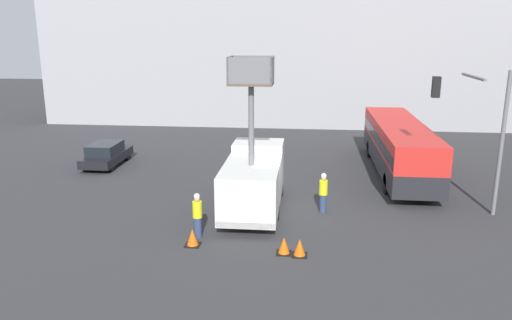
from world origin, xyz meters
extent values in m
plane|color=#333335|center=(0.00, 0.00, 0.00)|extent=(120.00, 120.00, 0.00)
cube|color=#9E9EA3|center=(0.00, 24.95, 7.49)|extent=(44.00, 10.00, 14.97)
cube|color=silver|center=(-1.38, 2.23, 1.59)|extent=(2.43, 1.92, 2.36)
cube|color=silver|center=(-1.38, -0.97, 1.43)|extent=(2.43, 4.48, 2.04)
cube|color=red|center=(-1.38, -3.17, 0.56)|extent=(2.38, 0.10, 0.24)
cylinder|color=black|center=(-2.44, 2.23, 0.45)|extent=(0.30, 0.91, 0.91)
cylinder|color=black|center=(-0.31, 2.23, 0.45)|extent=(0.30, 0.91, 0.91)
cylinder|color=black|center=(-2.44, -0.97, 0.45)|extent=(0.30, 0.91, 0.91)
cylinder|color=black|center=(-0.31, -0.97, 0.45)|extent=(0.30, 0.91, 0.91)
cylinder|color=slate|center=(-1.38, -0.97, 4.16)|extent=(0.24, 0.24, 3.44)
cube|color=brown|center=(-1.38, -0.97, 5.93)|extent=(1.82, 1.42, 0.10)
cube|color=slate|center=(-2.25, -0.97, 6.51)|extent=(0.08, 1.42, 1.05)
cube|color=slate|center=(-0.51, -0.97, 6.51)|extent=(0.08, 1.42, 1.05)
cube|color=slate|center=(-1.38, -0.31, 6.51)|extent=(1.82, 0.08, 1.05)
cube|color=slate|center=(-1.38, -1.64, 6.51)|extent=(1.82, 0.08, 1.05)
cube|color=#232328|center=(6.23, 7.03, 1.01)|extent=(2.56, 12.28, 1.12)
cube|color=red|center=(6.23, 7.03, 2.26)|extent=(2.56, 12.28, 1.37)
cube|color=black|center=(6.23, 7.03, 2.06)|extent=(2.58, 11.79, 0.60)
cylinder|color=black|center=(5.10, 10.83, 0.53)|extent=(0.30, 1.06, 1.06)
cylinder|color=black|center=(7.36, 10.83, 0.53)|extent=(0.30, 1.06, 1.06)
cylinder|color=black|center=(5.10, 3.22, 0.53)|extent=(0.30, 1.06, 1.06)
cylinder|color=black|center=(7.36, 3.22, 0.53)|extent=(0.30, 1.06, 1.06)
cylinder|color=slate|center=(9.42, 0.63, 3.23)|extent=(0.18, 0.18, 6.45)
cylinder|color=slate|center=(7.93, 0.64, 6.15)|extent=(0.14, 2.98, 0.13)
cube|color=black|center=(6.44, 0.64, 5.70)|extent=(0.32, 0.32, 0.90)
sphere|color=red|center=(6.44, 0.64, 5.95)|extent=(0.20, 0.20, 0.20)
cylinder|color=navy|center=(-3.29, -3.23, 0.42)|extent=(0.32, 0.32, 0.84)
cylinder|color=yellow|center=(-3.29, -3.23, 1.18)|extent=(0.38, 0.38, 0.67)
sphere|color=tan|center=(-3.29, -3.23, 1.63)|extent=(0.23, 0.23, 0.23)
sphere|color=white|center=(-3.29, -3.23, 1.73)|extent=(0.24, 0.24, 0.24)
cylinder|color=navy|center=(1.78, 0.12, 0.42)|extent=(0.32, 0.32, 0.85)
cylinder|color=yellow|center=(1.78, 0.12, 1.19)|extent=(0.38, 0.38, 0.67)
sphere|color=tan|center=(1.78, 0.12, 1.64)|extent=(0.23, 0.23, 0.23)
sphere|color=white|center=(1.78, 0.12, 1.74)|extent=(0.24, 0.24, 0.24)
cube|color=black|center=(-3.32, -4.04, 0.01)|extent=(0.58, 0.58, 0.03)
cone|color=#F25B0F|center=(-3.32, -4.04, 0.33)|extent=(0.47, 0.47, 0.67)
cube|color=black|center=(0.81, -4.51, 0.01)|extent=(0.57, 0.57, 0.03)
cone|color=#F25B0F|center=(0.81, -4.51, 0.33)|extent=(0.46, 0.46, 0.65)
cube|color=black|center=(0.22, -4.39, 0.01)|extent=(0.56, 0.56, 0.03)
cone|color=#F25B0F|center=(0.22, -4.39, 0.32)|extent=(0.45, 0.45, 0.64)
cube|color=black|center=(-11.21, 7.04, 0.53)|extent=(1.82, 4.33, 0.52)
cube|color=black|center=(-11.21, 6.82, 1.11)|extent=(1.60, 2.38, 0.64)
cylinder|color=black|center=(-12.00, 8.38, 0.32)|extent=(0.22, 0.64, 0.64)
cylinder|color=black|center=(-10.42, 8.38, 0.32)|extent=(0.22, 0.64, 0.64)
cylinder|color=black|center=(-12.00, 5.70, 0.32)|extent=(0.22, 0.64, 0.64)
cylinder|color=black|center=(-10.42, 5.70, 0.32)|extent=(0.22, 0.64, 0.64)
camera|label=1|loc=(0.95, -21.53, 8.07)|focal=35.00mm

